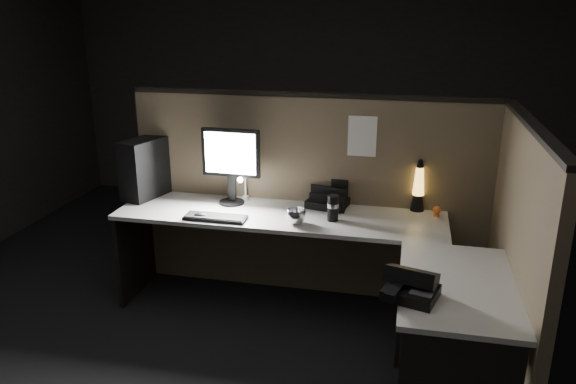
% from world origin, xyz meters
% --- Properties ---
extents(floor, '(6.00, 6.00, 0.00)m').
position_xyz_m(floor, '(0.00, 0.00, 0.00)').
color(floor, black).
rests_on(floor, ground).
extents(room_shell, '(6.00, 6.00, 6.00)m').
position_xyz_m(room_shell, '(0.00, 0.00, 1.62)').
color(room_shell, silver).
rests_on(room_shell, ground).
extents(partition_back, '(2.66, 0.06, 1.50)m').
position_xyz_m(partition_back, '(0.00, 0.93, 0.75)').
color(partition_back, brown).
rests_on(partition_back, ground).
extents(partition_right, '(0.06, 1.66, 1.50)m').
position_xyz_m(partition_right, '(1.33, 0.10, 0.75)').
color(partition_right, brown).
rests_on(partition_right, ground).
extents(desk, '(2.60, 1.60, 0.73)m').
position_xyz_m(desk, '(0.18, 0.25, 0.58)').
color(desk, beige).
rests_on(desk, ground).
extents(pc_tower, '(0.30, 0.46, 0.44)m').
position_xyz_m(pc_tower, '(-1.22, 0.77, 0.95)').
color(pc_tower, black).
rests_on(pc_tower, desk).
extents(monitor, '(0.43, 0.18, 0.55)m').
position_xyz_m(monitor, '(-0.54, 0.75, 1.06)').
color(monitor, black).
rests_on(monitor, desk).
extents(keyboard, '(0.43, 0.14, 0.02)m').
position_xyz_m(keyboard, '(-0.55, 0.40, 0.74)').
color(keyboard, black).
rests_on(keyboard, desk).
extents(mouse, '(0.12, 0.10, 0.04)m').
position_xyz_m(mouse, '(-0.66, 0.40, 0.75)').
color(mouse, black).
rests_on(mouse, desk).
extents(clip_lamp, '(0.04, 0.17, 0.21)m').
position_xyz_m(clip_lamp, '(-0.47, 0.78, 0.86)').
color(clip_lamp, white).
rests_on(clip_lamp, desk).
extents(organizer, '(0.32, 0.29, 0.21)m').
position_xyz_m(organizer, '(0.16, 0.84, 0.78)').
color(organizer, black).
rests_on(organizer, desk).
extents(lava_lamp, '(0.10, 0.10, 0.37)m').
position_xyz_m(lava_lamp, '(0.79, 0.88, 0.88)').
color(lava_lamp, black).
rests_on(lava_lamp, desk).
extents(travel_mug, '(0.08, 0.08, 0.18)m').
position_xyz_m(travel_mug, '(0.23, 0.55, 0.82)').
color(travel_mug, black).
rests_on(travel_mug, desk).
extents(steel_mug, '(0.16, 0.16, 0.10)m').
position_xyz_m(steel_mug, '(0.00, 0.44, 0.78)').
color(steel_mug, silver).
rests_on(steel_mug, desk).
extents(figurine, '(0.05, 0.05, 0.05)m').
position_xyz_m(figurine, '(0.92, 0.78, 0.78)').
color(figurine, orange).
rests_on(figurine, desk).
extents(pinned_paper, '(0.20, 0.00, 0.29)m').
position_xyz_m(pinned_paper, '(0.38, 0.90, 1.24)').
color(pinned_paper, white).
rests_on(pinned_paper, partition_back).
extents(desk_phone, '(0.30, 0.30, 0.15)m').
position_xyz_m(desk_phone, '(0.76, -0.40, 0.79)').
color(desk_phone, black).
rests_on(desk_phone, desk).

